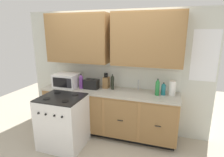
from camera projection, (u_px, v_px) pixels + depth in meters
ground_plane at (104, 141)px, 3.52m from camera, size 8.00×8.00×0.00m
wall_unit at (112, 52)px, 3.55m from camera, size 3.84×0.40×2.45m
counter_run at (109, 112)px, 3.67m from camera, size 2.67×0.64×0.93m
stove_range at (63, 121)px, 3.29m from camera, size 0.76×0.68×0.95m
microwave at (67, 80)px, 3.73m from camera, size 0.48×0.37×0.28m
toaster at (91, 84)px, 3.64m from camera, size 0.28×0.18×0.19m
knife_block at (106, 82)px, 3.68m from camera, size 0.11×0.14×0.31m
sink_faucet at (138, 85)px, 3.56m from camera, size 0.02×0.02×0.20m
paper_towel_roll at (172, 88)px, 3.26m from camera, size 0.12×0.12×0.26m
bottle_teal at (163, 89)px, 3.27m from camera, size 0.08×0.08×0.23m
bottle_dark at (112, 82)px, 3.58m from camera, size 0.06×0.06×0.31m
bottle_green at (157, 87)px, 3.24m from camera, size 0.07×0.07×0.31m
bottle_violet at (81, 81)px, 3.63m from camera, size 0.08×0.08×0.30m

